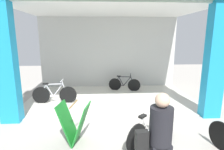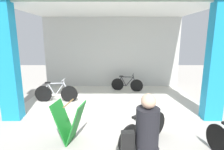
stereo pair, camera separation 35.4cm
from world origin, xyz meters
The scene contains 7 objects.
ground_plane centered at (0.00, 0.00, 0.00)m, with size 20.93×20.93×0.00m, color #9E9991.
shop_facade centered at (0.00, 1.93, 2.20)m, with size 6.66×3.98×4.06m.
bicycle_inside_0 centered at (-2.10, 1.40, 0.35)m, with size 1.61×0.44×0.88m.
bicycle_inside_1 centered at (0.67, 2.82, 0.32)m, with size 1.41×0.44×0.79m.
bicycle_parked_1 centered at (0.73, -1.32, 0.35)m, with size 1.23×1.09×0.88m.
sandwich_board_sign centered at (-0.99, -1.20, 0.48)m, with size 0.77×0.64×0.97m.
pedestrian_1 centered at (0.51, -2.65, 0.85)m, with size 0.57×0.37×1.64m.
Camera 2 is at (0.00, -5.07, 2.42)m, focal length 28.93 mm.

